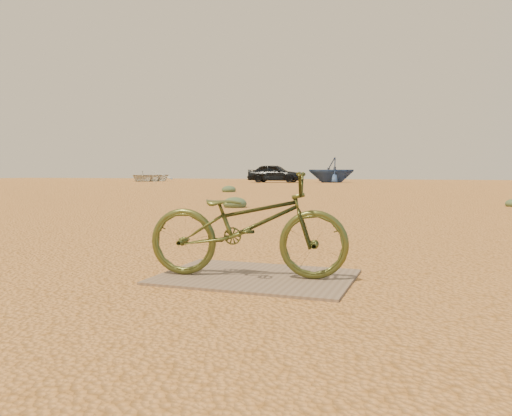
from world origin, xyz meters
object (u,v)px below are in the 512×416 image
(bicycle, at_px, (247,224))
(boat_far_left, at_px, (332,170))
(car, at_px, (275,173))
(plywood_board, at_px, (256,277))
(boat_near_left, at_px, (148,176))

(bicycle, bearing_deg, boat_far_left, -0.22)
(car, bearing_deg, plywood_board, -164.70)
(boat_far_left, bearing_deg, plywood_board, -23.23)
(car, height_order, boat_far_left, boat_far_left)
(bicycle, distance_m, car, 39.88)
(plywood_board, relative_size, boat_near_left, 0.33)
(bicycle, height_order, boat_far_left, boat_far_left)
(boat_far_left, bearing_deg, boat_near_left, -120.76)
(plywood_board, xyz_separation_m, boat_near_left, (-24.96, 38.57, 0.51))
(plywood_board, xyz_separation_m, boat_far_left, (-6.97, 39.36, 1.09))
(plywood_board, distance_m, bicycle, 0.47)
(boat_near_left, bearing_deg, plywood_board, -53.29)
(plywood_board, xyz_separation_m, car, (-11.77, 38.06, 0.79))
(plywood_board, height_order, boat_near_left, boat_near_left)
(car, bearing_deg, boat_far_left, -76.75)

